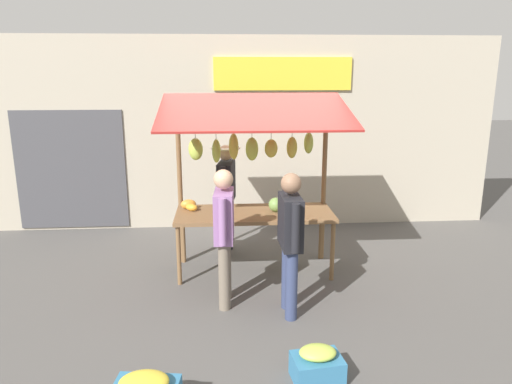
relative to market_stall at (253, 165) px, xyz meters
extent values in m
plane|color=#514F4C|center=(-0.02, 0.06, -1.55)|extent=(40.00, 40.00, 0.00)
cube|color=#B2A893|center=(-0.02, -2.14, 0.15)|extent=(9.00, 0.25, 3.40)
cube|color=yellow|center=(-0.65, -2.00, 1.20)|extent=(2.40, 0.06, 0.56)
cube|color=#47474C|center=(3.09, -2.01, -0.45)|extent=(1.90, 0.04, 2.10)
cube|color=brown|center=(-0.02, 0.06, -0.69)|extent=(2.20, 0.90, 0.05)
cylinder|color=brown|center=(1.02, 0.45, -1.13)|extent=(0.06, 0.06, 0.83)
cylinder|color=brown|center=(-1.06, 0.45, -1.13)|extent=(0.06, 0.06, 0.83)
cylinder|color=brown|center=(1.02, -0.33, -1.13)|extent=(0.06, 0.06, 0.83)
cylinder|color=brown|center=(-1.06, -0.33, -1.13)|extent=(0.06, 0.06, 0.83)
cylinder|color=brown|center=(1.04, -0.34, -0.37)|extent=(0.07, 0.07, 2.35)
cylinder|color=brown|center=(-1.08, -0.34, -0.37)|extent=(0.07, 0.07, 2.35)
cylinder|color=brown|center=(-0.02, -0.34, 0.60)|extent=(2.12, 0.06, 0.06)
cube|color=#B72D28|center=(-0.02, 0.21, 0.75)|extent=(2.50, 1.46, 0.39)
cylinder|color=brown|center=(-0.83, -0.33, 0.50)|extent=(0.01, 0.01, 0.20)
ellipsoid|color=#B2CC4C|center=(-0.83, -0.33, 0.25)|extent=(0.16, 0.19, 0.31)
cylinder|color=brown|center=(-0.59, -0.33, 0.47)|extent=(0.01, 0.01, 0.27)
ellipsoid|color=gold|center=(-0.59, -0.33, 0.18)|extent=(0.22, 0.22, 0.31)
cylinder|color=brown|center=(-0.28, -0.30, 0.46)|extent=(0.01, 0.01, 0.29)
ellipsoid|color=gold|center=(-0.28, -0.30, 0.18)|extent=(0.20, 0.17, 0.27)
cylinder|color=brown|center=(-0.01, -0.32, 0.47)|extent=(0.01, 0.01, 0.27)
ellipsoid|color=#B2CC4C|center=(-0.01, -0.32, 0.17)|extent=(0.20, 0.17, 0.34)
cylinder|color=brown|center=(0.26, -0.33, 0.50)|extent=(0.01, 0.01, 0.21)
ellipsoid|color=gold|center=(0.26, -0.33, 0.21)|extent=(0.20, 0.20, 0.38)
cylinder|color=brown|center=(0.50, -0.33, 0.46)|extent=(0.01, 0.01, 0.29)
ellipsoid|color=#B2CC4C|center=(0.50, -0.33, 0.14)|extent=(0.15, 0.17, 0.34)
cylinder|color=brown|center=(0.80, -0.33, 0.47)|extent=(0.01, 0.01, 0.27)
ellipsoid|color=#B2CC4C|center=(0.80, -0.33, 0.17)|extent=(0.25, 0.22, 0.32)
sphere|color=#729E4C|center=(-0.32, 0.04, -0.57)|extent=(0.20, 0.20, 0.20)
ellipsoid|color=orange|center=(0.92, -0.17, -0.60)|extent=(0.24, 0.17, 0.14)
ellipsoid|color=gold|center=(0.87, -0.08, -0.62)|extent=(0.22, 0.20, 0.10)
cylinder|color=#232328|center=(0.34, -0.83, -1.12)|extent=(0.14, 0.14, 0.85)
cylinder|color=#232328|center=(0.39, -0.56, -1.12)|extent=(0.14, 0.14, 0.85)
cube|color=black|center=(0.37, -0.69, -0.39)|extent=(0.30, 0.54, 0.60)
cylinder|color=black|center=(0.32, -1.01, -0.37)|extent=(0.09, 0.09, 0.56)
cylinder|color=black|center=(0.42, -0.38, -0.37)|extent=(0.09, 0.09, 0.56)
sphere|color=tan|center=(0.37, -0.69, 0.06)|extent=(0.23, 0.23, 0.23)
cylinder|color=beige|center=(0.37, -0.69, 0.13)|extent=(0.45, 0.45, 0.02)
cylinder|color=#726656|center=(0.42, 1.18, -1.13)|extent=(0.14, 0.14, 0.84)
cylinder|color=#726656|center=(0.40, 0.90, -1.13)|extent=(0.14, 0.14, 0.84)
cube|color=#93669E|center=(0.41, 1.04, -0.41)|extent=(0.25, 0.52, 0.60)
cylinder|color=#93669E|center=(0.43, 1.35, -0.38)|extent=(0.09, 0.09, 0.55)
cylinder|color=#93669E|center=(0.39, 0.72, -0.38)|extent=(0.09, 0.09, 0.55)
sphere|color=tan|center=(0.41, 1.04, 0.04)|extent=(0.23, 0.23, 0.23)
cylinder|color=navy|center=(-0.35, 1.47, -1.12)|extent=(0.14, 0.14, 0.85)
cylinder|color=navy|center=(-0.34, 1.19, -1.12)|extent=(0.14, 0.14, 0.85)
cube|color=black|center=(-0.34, 1.33, -0.40)|extent=(0.24, 0.52, 0.60)
cylinder|color=black|center=(-0.35, 1.65, -0.38)|extent=(0.09, 0.09, 0.55)
cylinder|color=black|center=(-0.33, 1.02, -0.38)|extent=(0.09, 0.09, 0.55)
sphere|color=#8C664C|center=(-0.34, 1.33, 0.05)|extent=(0.23, 0.23, 0.23)
cube|color=teal|center=(-0.43, 2.62, -1.43)|extent=(0.50, 0.40, 0.24)
ellipsoid|color=#B2CC4C|center=(-0.43, 2.62, -1.26)|extent=(0.35, 0.26, 0.12)
ellipsoid|color=yellow|center=(1.09, 3.04, -1.19)|extent=(0.41, 0.31, 0.12)
camera|label=1|loc=(0.42, 6.51, 1.29)|focal=33.75mm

